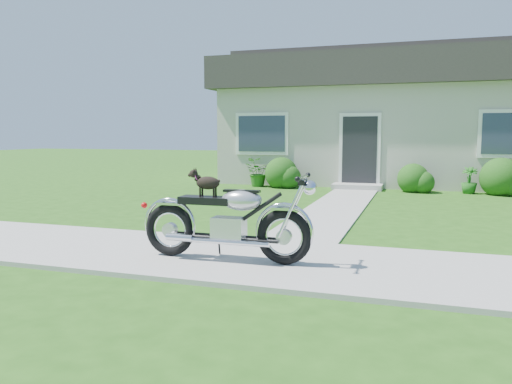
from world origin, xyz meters
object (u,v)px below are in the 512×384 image
potted_plant_right (469,180)px  motorcycle_with_dog (228,220)px  house (415,117)px  potted_plant_left (257,172)px

potted_plant_right → motorcycle_with_dog: 9.45m
house → motorcycle_with_dog: bearing=-99.4°
potted_plant_left → motorcycle_with_dog: (2.50, -8.78, 0.11)m
house → motorcycle_with_dog: 12.50m
house → potted_plant_left: house is taller
potted_plant_right → motorcycle_with_dog: (-3.49, -8.78, 0.18)m
potted_plant_left → motorcycle_with_dog: 9.13m
potted_plant_right → motorcycle_with_dog: motorcycle_with_dog is taller
potted_plant_left → potted_plant_right: potted_plant_left is taller
potted_plant_left → motorcycle_with_dog: size_ratio=0.39×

